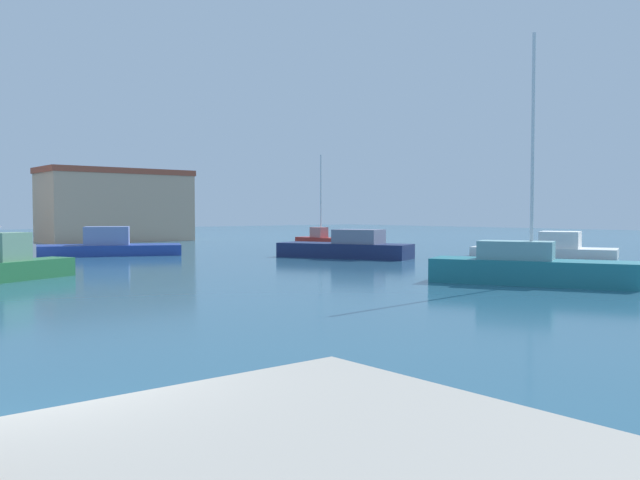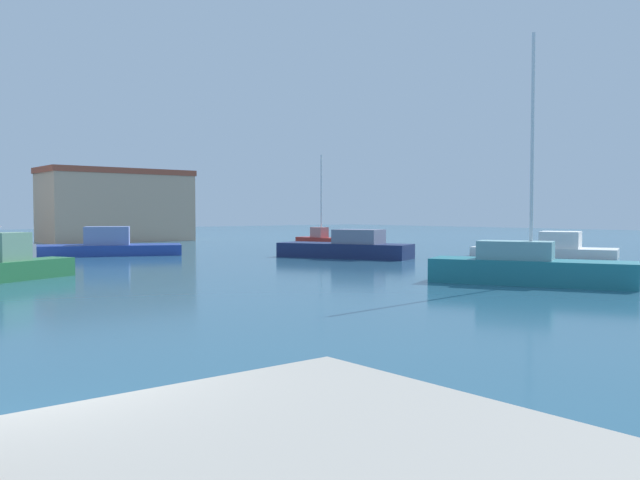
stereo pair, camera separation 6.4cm
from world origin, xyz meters
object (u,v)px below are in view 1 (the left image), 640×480
object	(u,v)px
sailboat_red_distant_north	(321,239)
motorboat_green_mid_harbor	(19,264)
motorboat_white_far_right	(548,248)
motorboat_navy_inner_mooring	(347,248)
motorboat_blue_far_left	(108,246)
sailboat_teal_outer_mooring	(529,268)

from	to	relation	value
sailboat_red_distant_north	motorboat_green_mid_harbor	distance (m)	27.70
motorboat_green_mid_harbor	motorboat_white_far_right	bearing A→B (deg)	-10.96
motorboat_white_far_right	motorboat_navy_inner_mooring	bearing A→B (deg)	146.71
sailboat_red_distant_north	motorboat_green_mid_harbor	world-z (taller)	sailboat_red_distant_north
motorboat_blue_far_left	sailboat_red_distant_north	xyz separation A→B (m)	(16.56, -0.26, -0.01)
motorboat_green_mid_harbor	sailboat_teal_outer_mooring	distance (m)	19.24
motorboat_white_far_right	motorboat_green_mid_harbor	world-z (taller)	motorboat_green_mid_harbor
motorboat_navy_inner_mooring	motorboat_green_mid_harbor	world-z (taller)	motorboat_green_mid_harbor
motorboat_blue_far_left	motorboat_green_mid_harbor	distance (m)	14.84
motorboat_blue_far_left	sailboat_teal_outer_mooring	xyz separation A→B (m)	(5.34, -25.65, 0.05)
sailboat_red_distant_north	motorboat_green_mid_harbor	xyz separation A→B (m)	(-24.99, -11.95, 0.06)
sailboat_red_distant_north	sailboat_teal_outer_mooring	xyz separation A→B (m)	(-11.22, -25.39, 0.06)
motorboat_white_far_right	sailboat_red_distant_north	bearing A→B (deg)	100.02
motorboat_navy_inner_mooring	sailboat_teal_outer_mooring	size ratio (longest dim) A/B	0.88
motorboat_blue_far_left	sailboat_red_distant_north	size ratio (longest dim) A/B	1.30
motorboat_navy_inner_mooring	motorboat_blue_far_left	world-z (taller)	motorboat_blue_far_left
motorboat_navy_inner_mooring	motorboat_green_mid_harbor	bearing A→B (deg)	-176.38
motorboat_navy_inner_mooring	motorboat_white_far_right	bearing A→B (deg)	-33.29
motorboat_navy_inner_mooring	motorboat_blue_far_left	xyz separation A→B (m)	(-9.61, 11.07, -0.04)
motorboat_navy_inner_mooring	motorboat_green_mid_harbor	xyz separation A→B (m)	(-18.04, -1.14, 0.00)
motorboat_green_mid_harbor	sailboat_red_distant_north	bearing A→B (deg)	25.56
motorboat_white_far_right	sailboat_teal_outer_mooring	distance (m)	16.38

